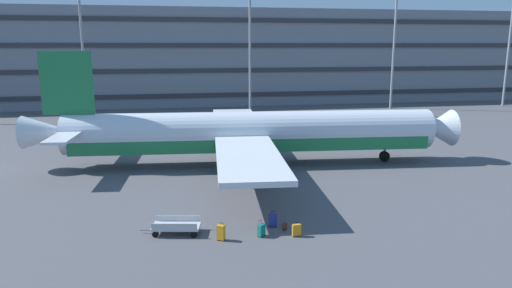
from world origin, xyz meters
TOP-DOWN VIEW (x-y plane):
  - ground_plane at (0.00, 0.00)m, footprint 600.00×600.00m
  - terminal_structure at (0.00, 47.49)m, footprint 165.28×16.32m
  - airliner at (-4.55, 0.40)m, footprint 37.05×30.04m
  - light_mast_left at (-22.82, 32.06)m, footprint 1.80×0.50m
  - light_mast_center_left at (1.21, 32.06)m, footprint 1.80×0.50m
  - light_mast_center_right at (24.57, 32.06)m, footprint 1.80×0.50m
  - light_mast_right at (45.33, 32.06)m, footprint 1.80×0.50m
  - suitcase_scuffed at (-5.49, -13.95)m, footprint 0.50×0.37m
  - suitcase_laid_flat at (-6.40, -15.16)m, footprint 0.48×0.47m
  - suitcase_navy at (-8.62, -15.26)m, footprint 0.49×0.45m
  - suitcase_small at (-4.53, -15.49)m, footprint 0.47×0.24m
  - backpack_upright at (-4.98, -14.59)m, footprint 0.35×0.36m
  - baggage_cart at (-10.94, -13.89)m, footprint 3.37×1.77m

SIDE VIEW (x-z plane):
  - ground_plane at x=0.00m, z-range 0.00..0.00m
  - backpack_upright at x=-4.98m, z-range -0.03..0.50m
  - suitcase_small at x=-4.53m, z-range -0.06..0.79m
  - suitcase_laid_flat at x=-6.40m, z-range -0.09..0.83m
  - suitcase_scuffed at x=-5.49m, z-range -0.05..0.89m
  - baggage_cart at x=-10.94m, z-range 0.02..0.84m
  - suitcase_navy at x=-8.62m, z-range -0.03..0.93m
  - airliner at x=-4.55m, z-range -2.12..7.63m
  - terminal_structure at x=0.00m, z-range 0.00..16.29m
  - light_mast_right at x=45.33m, z-range 1.65..21.22m
  - light_mast_center_right at x=24.57m, z-range 1.66..21.32m
  - light_mast_center_left at x=1.21m, z-range 1.72..25.64m
  - light_mast_left at x=-22.82m, z-range 1.74..27.68m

